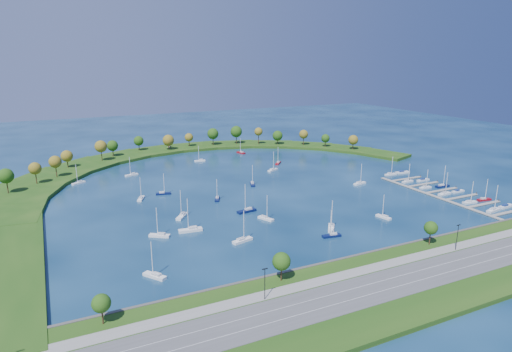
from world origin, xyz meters
name	(u,v)px	position (x,y,z in m)	size (l,w,h in m)	color
ground	(252,186)	(0.00, 0.00, 0.00)	(700.00, 700.00, 0.00)	#07233E
south_shoreline	(411,278)	(0.03, -122.88, 1.00)	(420.00, 43.10, 11.60)	#1D4713
breakwater	(152,174)	(-46.33, 48.72, 0.99)	(286.74, 247.64, 2.00)	#1D4713
breakwater_trees	(189,142)	(-8.58, 90.43, 10.53)	(242.02, 88.82, 14.81)	#382314
harbor_tower	(169,145)	(-16.02, 119.70, 4.05)	(2.60, 2.60, 3.98)	gray
dock_system	(445,195)	(85.30, -61.00, 0.35)	(24.28, 82.00, 1.60)	gray
moored_boat_0	(155,275)	(-75.66, -84.27, 0.93)	(6.96, 8.51, 12.76)	white
moored_boat_1	(163,193)	(-49.94, 5.78, 0.89)	(8.16, 3.82, 11.57)	#0A1543
moored_boat_2	(160,235)	(-65.75, -50.65, 0.92)	(8.42, 6.76, 12.56)	white
moored_boat_3	(266,218)	(-17.56, -51.92, 0.90)	(5.31, 8.23, 11.77)	white
moored_boat_4	(200,160)	(-7.16, 71.11, 0.88)	(7.80, 3.13, 11.14)	white
moored_boat_5	(241,152)	(29.94, 83.04, 0.90)	(4.68, 8.27, 11.73)	maroon
moored_boat_6	(331,227)	(2.70, -74.13, 0.94)	(7.30, 8.65, 13.10)	white
moored_boat_7	(252,184)	(0.88, 1.23, 0.91)	(4.96, 8.45, 12.00)	#0A1543
moored_boat_8	(247,210)	(-21.12, -39.10, 0.97)	(9.81, 3.97, 14.01)	#0A1543
moored_boat_9	(273,169)	(26.82, 25.22, 0.92)	(8.70, 6.07, 12.58)	white
moored_boat_10	(360,183)	(57.57, -24.35, 0.91)	(8.60, 3.84, 12.22)	white
moored_boat_11	(132,174)	(-57.85, 52.43, 0.91)	(8.46, 4.51, 11.98)	white
moored_boat_12	(278,163)	(39.23, 40.78, 0.90)	(7.09, 7.44, 11.81)	maroon
moored_boat_13	(79,182)	(-89.02, 47.48, 0.90)	(8.05, 5.65, 11.66)	white
moored_boat_14	(332,235)	(-2.16, -81.40, 0.90)	(8.16, 3.47, 11.62)	#0A1543
moored_boat_15	(217,198)	(-27.11, -15.46, 0.88)	(5.09, 7.80, 11.17)	#0A1543
moored_boat_16	(191,229)	(-52.53, -50.60, 0.99)	(10.23, 3.81, 14.69)	white
moored_boat_17	(384,216)	(32.02, -73.62, 0.88)	(3.66, 7.81, 11.08)	white
moored_boat_18	(242,240)	(-37.24, -70.07, 0.93)	(9.14, 4.64, 12.94)	white
moored_boat_19	(182,215)	(-50.88, -32.54, 0.95)	(7.62, 8.69, 13.34)	white
moored_boat_20	(141,198)	(-62.50, 2.02, 0.90)	(5.43, 8.24, 11.82)	white
docked_boat_0	(494,210)	(85.51, -89.37, 0.94)	(9.14, 3.82, 13.03)	white
docked_boat_1	(506,206)	(95.97, -88.21, 0.68)	(9.26, 3.38, 1.85)	white
docked_boat_2	(470,202)	(85.53, -76.05, 0.89)	(8.04, 3.01, 11.55)	white
docked_boat_3	(484,199)	(96.03, -76.12, 0.89)	(7.97, 3.21, 11.38)	maroon
docked_boat_4	(445,193)	(85.52, -60.32, 0.91)	(8.53, 3.15, 12.26)	white
docked_boat_5	(458,191)	(95.99, -60.05, 0.58)	(7.83, 2.42, 1.58)	white
docked_boat_6	(425,187)	(85.53, -46.94, 0.87)	(7.43, 2.31, 10.82)	white
docked_boat_7	(442,186)	(96.01, -49.34, 0.92)	(8.69, 2.92, 12.59)	#0A1543
docked_boat_8	(408,181)	(85.53, -33.31, 0.89)	(7.89, 2.93, 11.34)	white
docked_boat_9	(423,180)	(95.98, -35.09, 0.64)	(8.65, 2.96, 1.74)	white
docked_boat_10	(391,174)	(87.92, -16.39, 0.90)	(8.01, 2.30, 11.74)	white
docked_boat_11	(402,172)	(97.87, -16.04, 0.70)	(9.52, 3.69, 1.89)	white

